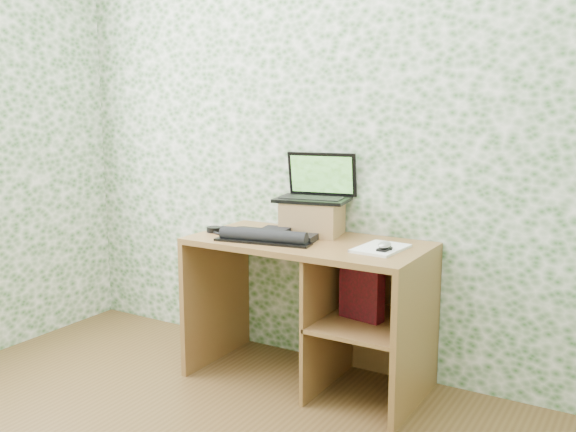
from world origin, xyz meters
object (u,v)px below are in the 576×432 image
Objects in this scene: riser at (313,218)px; keyboard at (270,236)px; notepad at (381,248)px; desk at (324,293)px; laptop at (316,189)px.

riser is 0.58× the size of keyboard.
notepad is (0.45, -0.15, -0.08)m from riser.
desk is 0.54m from laptop.
riser is 0.15m from laptop.
keyboard is at bearing -152.52° from desk.
keyboard is at bearing -166.57° from notepad.
laptop is 0.37m from keyboard.
desk is at bearing -60.59° from laptop.
notepad is (0.32, -0.03, 0.28)m from desk.
laptop is at bearing 58.90° from keyboard.
keyboard is (-0.11, -0.28, -0.21)m from laptop.
notepad is (0.45, -0.19, -0.23)m from laptop.
notepad is at bearing -5.88° from desk.
riser is 0.27m from keyboard.
riser is 0.48m from notepad.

